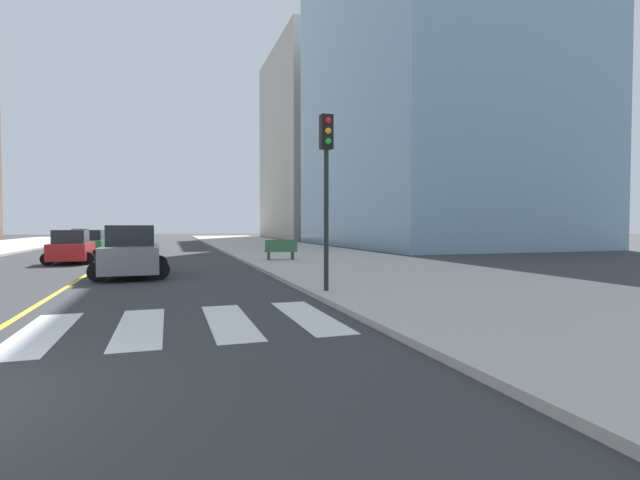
{
  "coord_description": "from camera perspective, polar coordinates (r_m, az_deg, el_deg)",
  "views": [
    {
      "loc": [
        3.27,
        -6.19,
        2.09
      ],
      "look_at": [
        14.78,
        29.31,
        0.89
      ],
      "focal_mm": 26.29,
      "sensor_mm": 36.0,
      "label": 1
    }
  ],
  "objects": [
    {
      "name": "sidewalk_kerb_east",
      "position": [
        27.74,
        0.87,
        -2.32
      ],
      "size": [
        10.0,
        120.0,
        0.15
      ],
      "primitive_type": "cube",
      "color": "#B2ADA3",
      "rests_on": "ground"
    },
    {
      "name": "car_yellow_fourth",
      "position": [
        54.81,
        -27.1,
        0.28
      ],
      "size": [
        2.45,
        3.84,
        1.69
      ],
      "rotation": [
        0.0,
        0.0,
        0.03
      ],
      "color": "gold",
      "rests_on": "ground"
    },
    {
      "name": "car_silver_third",
      "position": [
        64.69,
        -22.52,
        0.7
      ],
      "size": [
        2.96,
        4.65,
        2.05
      ],
      "rotation": [
        0.0,
        0.0,
        -0.03
      ],
      "color": "#B7B7BC",
      "rests_on": "ground"
    },
    {
      "name": "parking_garage_concrete",
      "position": [
        77.22,
        1.05,
        11.35
      ],
      "size": [
        18.0,
        24.0,
        29.68
      ],
      "primitive_type": "cube",
      "color": "#B2ADA3",
      "rests_on": "ground"
    },
    {
      "name": "car_gray_nearest",
      "position": [
        20.46,
        -22.01,
        -1.42
      ],
      "size": [
        2.99,
        4.71,
        2.08
      ],
      "rotation": [
        0.0,
        0.0,
        3.17
      ],
      "color": "slate",
      "rests_on": "ground"
    },
    {
      "name": "office_tower_glass",
      "position": [
        52.37,
        13.43,
        20.02
      ],
      "size": [
        20.0,
        28.0,
        36.94
      ],
      "primitive_type": "cube",
      "color": "#7A9EB7",
      "rests_on": "ground"
    },
    {
      "name": "lane_divider_paint",
      "position": [
        46.35,
        -22.0,
        -0.87
      ],
      "size": [
        0.16,
        80.0,
        0.01
      ],
      "primitive_type": "cube",
      "color": "yellow",
      "rests_on": "ground"
    },
    {
      "name": "traffic_light_near_corner",
      "position": [
        13.88,
        0.79,
        8.75
      ],
      "size": [
        0.36,
        0.41,
        5.16
      ],
      "rotation": [
        0.0,
        0.0,
        3.14
      ],
      "color": "black",
      "rests_on": "sidewalk_kerb_east"
    },
    {
      "name": "car_green_fifth",
      "position": [
        36.02,
        -26.06,
        -0.37
      ],
      "size": [
        2.47,
        3.93,
        1.75
      ],
      "rotation": [
        0.0,
        0.0,
        -0.01
      ],
      "color": "#236B42",
      "rests_on": "ground"
    },
    {
      "name": "car_red_second",
      "position": [
        28.91,
        -27.98,
        -0.83
      ],
      "size": [
        2.59,
        4.11,
        1.82
      ],
      "rotation": [
        0.0,
        0.0,
        0.02
      ],
      "color": "red",
      "rests_on": "ground"
    },
    {
      "name": "park_bench",
      "position": [
        26.15,
        -4.79,
        -1.23
      ],
      "size": [
        1.84,
        0.69,
        1.12
      ],
      "rotation": [
        0.0,
        0.0,
        1.5
      ],
      "color": "#33603D",
      "rests_on": "sidewalk_kerb_east"
    }
  ]
}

